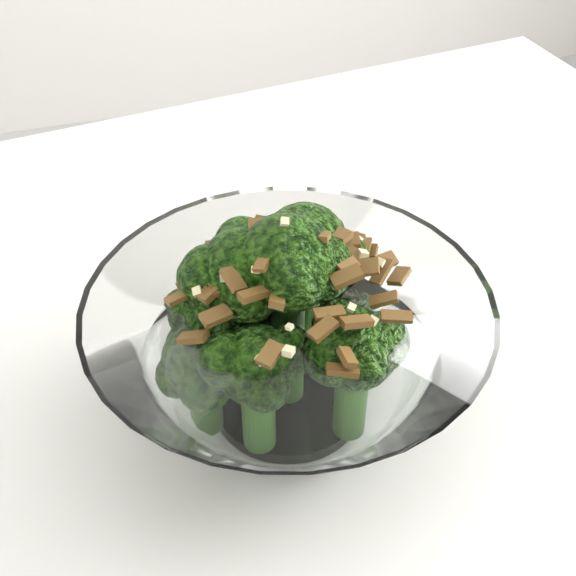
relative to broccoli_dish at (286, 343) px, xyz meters
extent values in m
cube|color=white|center=(-0.15, -0.04, -0.07)|extent=(1.29, 0.95, 0.04)
cylinder|color=white|center=(0.35, 0.37, -0.45)|extent=(0.04, 0.04, 0.71)
cylinder|color=white|center=(0.00, 0.00, -0.05)|extent=(0.09, 0.09, 0.01)
cylinder|color=#2B5917|center=(-0.02, -0.03, -0.02)|extent=(0.02, 0.02, 0.05)
sphere|color=#275710|center=(-0.02, -0.03, 0.02)|extent=(0.04, 0.04, 0.04)
cylinder|color=#2B5917|center=(-0.05, -0.01, -0.02)|extent=(0.02, 0.02, 0.04)
sphere|color=#275710|center=(-0.05, -0.01, 0.01)|extent=(0.04, 0.04, 0.04)
cylinder|color=#2B5917|center=(-0.02, 0.01, 0.00)|extent=(0.02, 0.02, 0.08)
sphere|color=#275710|center=(-0.02, 0.01, 0.05)|extent=(0.05, 0.05, 0.05)
cylinder|color=#2B5917|center=(0.01, 0.04, -0.02)|extent=(0.02, 0.02, 0.04)
sphere|color=#275710|center=(0.01, 0.04, 0.01)|extent=(0.04, 0.04, 0.04)
cylinder|color=#2B5917|center=(0.00, 0.00, 0.00)|extent=(0.02, 0.02, 0.09)
sphere|color=#275710|center=(0.00, 0.00, 0.06)|extent=(0.05, 0.05, 0.05)
cylinder|color=#2B5917|center=(-0.03, 0.01, -0.01)|extent=(0.02, 0.02, 0.06)
sphere|color=#275710|center=(-0.03, 0.01, 0.03)|extent=(0.05, 0.05, 0.05)
cylinder|color=#2B5917|center=(0.05, 0.03, -0.02)|extent=(0.02, 0.02, 0.04)
sphere|color=#275710|center=(0.05, 0.03, 0.01)|extent=(0.04, 0.04, 0.04)
cylinder|color=#2B5917|center=(0.03, -0.04, -0.01)|extent=(0.02, 0.02, 0.05)
sphere|color=#275710|center=(0.03, -0.04, 0.02)|extent=(0.04, 0.04, 0.04)
cylinder|color=#2B5917|center=(0.02, 0.02, 0.00)|extent=(0.02, 0.02, 0.08)
sphere|color=#275710|center=(0.02, 0.02, 0.05)|extent=(0.05, 0.05, 0.05)
cube|color=brown|center=(0.06, 0.00, 0.04)|extent=(0.02, 0.02, 0.01)
cube|color=brown|center=(-0.05, 0.01, 0.04)|extent=(0.02, 0.01, 0.00)
cube|color=brown|center=(-0.02, -0.05, 0.05)|extent=(0.02, 0.02, 0.01)
cube|color=brown|center=(0.03, 0.03, 0.05)|extent=(0.01, 0.02, 0.01)
cube|color=brown|center=(0.01, 0.06, 0.04)|extent=(0.01, 0.02, 0.01)
cube|color=brown|center=(-0.01, 0.04, 0.06)|extent=(0.01, 0.01, 0.01)
cube|color=brown|center=(-0.05, -0.02, 0.04)|extent=(0.02, 0.01, 0.01)
cube|color=brown|center=(0.01, -0.04, 0.05)|extent=(0.02, 0.01, 0.00)
cube|color=brown|center=(-0.02, 0.04, 0.05)|extent=(0.01, 0.01, 0.00)
cube|color=brown|center=(0.01, -0.06, 0.04)|extent=(0.02, 0.01, 0.01)
cube|color=brown|center=(0.02, 0.03, 0.05)|extent=(0.01, 0.01, 0.01)
cube|color=brown|center=(0.05, 0.02, 0.04)|extent=(0.02, 0.02, 0.01)
cube|color=brown|center=(-0.01, 0.02, 0.07)|extent=(0.02, 0.01, 0.01)
cube|color=brown|center=(-0.02, -0.02, 0.06)|extent=(0.02, 0.01, 0.01)
cube|color=brown|center=(0.05, 0.03, 0.04)|extent=(0.01, 0.02, 0.01)
cube|color=brown|center=(-0.01, -0.01, 0.07)|extent=(0.02, 0.02, 0.01)
cube|color=brown|center=(0.01, -0.05, 0.05)|extent=(0.02, 0.01, 0.01)
cube|color=brown|center=(0.05, 0.00, 0.04)|extent=(0.02, 0.02, 0.01)
cube|color=brown|center=(0.01, -0.01, 0.08)|extent=(0.02, 0.01, 0.01)
cube|color=brown|center=(-0.04, 0.00, 0.05)|extent=(0.01, 0.02, 0.01)
cube|color=brown|center=(-0.04, 0.00, 0.05)|extent=(0.01, 0.01, 0.01)
cube|color=brown|center=(0.02, -0.04, 0.05)|extent=(0.02, 0.01, 0.01)
cube|color=brown|center=(-0.02, 0.01, 0.06)|extent=(0.01, 0.02, 0.01)
cube|color=brown|center=(0.03, 0.05, 0.04)|extent=(0.02, 0.01, 0.01)
cube|color=brown|center=(-0.01, -0.01, 0.07)|extent=(0.01, 0.02, 0.01)
cube|color=brown|center=(-0.02, 0.05, 0.04)|extent=(0.01, 0.01, 0.01)
cube|color=brown|center=(-0.02, 0.01, 0.07)|extent=(0.01, 0.01, 0.01)
cube|color=brown|center=(0.04, -0.03, 0.04)|extent=(0.02, 0.01, 0.01)
cube|color=brown|center=(0.04, 0.01, 0.05)|extent=(0.01, 0.01, 0.01)
cube|color=brown|center=(-0.04, 0.00, 0.05)|extent=(0.01, 0.01, 0.01)
cube|color=brown|center=(0.03, 0.02, 0.06)|extent=(0.02, 0.01, 0.00)
cube|color=brown|center=(0.04, -0.02, 0.06)|extent=(0.02, 0.01, 0.01)
cube|color=brown|center=(0.01, 0.05, 0.05)|extent=(0.01, 0.01, 0.01)
cube|color=brown|center=(0.03, 0.01, 0.06)|extent=(0.02, 0.02, 0.00)
cube|color=brown|center=(0.06, 0.01, 0.04)|extent=(0.02, 0.01, 0.01)
cube|color=brown|center=(0.04, 0.01, 0.06)|extent=(0.02, 0.01, 0.01)
cube|color=brown|center=(-0.03, 0.04, 0.05)|extent=(0.01, 0.01, 0.00)
cube|color=brown|center=(0.02, 0.00, 0.07)|extent=(0.01, 0.01, 0.00)
cube|color=brown|center=(0.02, -0.02, 0.06)|extent=(0.02, 0.01, 0.01)
cube|color=brown|center=(0.03, 0.05, 0.04)|extent=(0.01, 0.01, 0.01)
cube|color=brown|center=(-0.01, -0.03, 0.06)|extent=(0.01, 0.01, 0.01)
cube|color=brown|center=(0.05, 0.01, 0.05)|extent=(0.01, 0.01, 0.01)
cube|color=brown|center=(-0.04, 0.00, 0.05)|extent=(0.02, 0.01, 0.01)
cube|color=brown|center=(0.05, -0.04, 0.04)|extent=(0.02, 0.01, 0.01)
cube|color=brown|center=(0.03, -0.02, 0.06)|extent=(0.01, 0.01, 0.01)
cube|color=brown|center=(-0.05, 0.02, 0.04)|extent=(0.02, 0.02, 0.01)
cube|color=brown|center=(0.04, 0.04, 0.04)|extent=(0.02, 0.01, 0.01)
cube|color=brown|center=(0.01, -0.06, 0.04)|extent=(0.01, 0.01, 0.01)
cube|color=brown|center=(0.04, 0.00, 0.06)|extent=(0.01, 0.01, 0.01)
cube|color=brown|center=(-0.01, 0.05, 0.04)|extent=(0.01, 0.01, 0.01)
cube|color=brown|center=(-0.03, -0.01, 0.06)|extent=(0.01, 0.02, 0.01)
cube|color=brown|center=(-0.03, 0.03, 0.05)|extent=(0.01, 0.02, 0.01)
cube|color=brown|center=(-0.04, -0.02, 0.05)|extent=(0.02, 0.01, 0.01)
cube|color=beige|center=(-0.03, 0.04, 0.04)|extent=(0.00, 0.00, 0.00)
cube|color=beige|center=(-0.05, 0.02, 0.04)|extent=(0.01, 0.01, 0.01)
cube|color=beige|center=(0.01, -0.01, 0.07)|extent=(0.01, 0.01, 0.00)
cube|color=beige|center=(-0.03, -0.01, 0.06)|extent=(0.00, 0.01, 0.00)
cube|color=beige|center=(-0.04, 0.01, 0.05)|extent=(0.00, 0.01, 0.00)
cube|color=beige|center=(-0.02, 0.05, 0.04)|extent=(0.00, 0.00, 0.00)
cube|color=beige|center=(-0.05, 0.00, 0.05)|extent=(0.01, 0.01, 0.01)
cube|color=beige|center=(-0.01, -0.05, 0.05)|extent=(0.01, 0.01, 0.00)
cube|color=beige|center=(0.04, 0.00, 0.06)|extent=(0.01, 0.01, 0.01)
cube|color=beige|center=(0.02, 0.03, 0.06)|extent=(0.01, 0.01, 0.00)
cube|color=beige|center=(0.00, 0.00, 0.09)|extent=(0.01, 0.01, 0.00)
cube|color=beige|center=(0.05, 0.00, 0.05)|extent=(0.01, 0.01, 0.00)
cube|color=beige|center=(-0.02, -0.01, 0.07)|extent=(0.01, 0.01, 0.01)
cube|color=beige|center=(-0.01, -0.03, 0.07)|extent=(0.01, 0.01, 0.00)
cube|color=beige|center=(-0.03, -0.05, 0.04)|extent=(0.01, 0.01, 0.01)
cube|color=beige|center=(0.04, 0.01, 0.05)|extent=(0.01, 0.01, 0.00)
cube|color=beige|center=(0.02, -0.04, 0.05)|extent=(0.01, 0.01, 0.00)
cube|color=beige|center=(-0.01, -0.04, 0.05)|extent=(0.00, 0.00, 0.00)
cube|color=beige|center=(0.03, -0.04, 0.04)|extent=(0.01, 0.01, 0.01)
camera|label=1|loc=(-0.09, -0.30, 0.31)|focal=50.00mm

